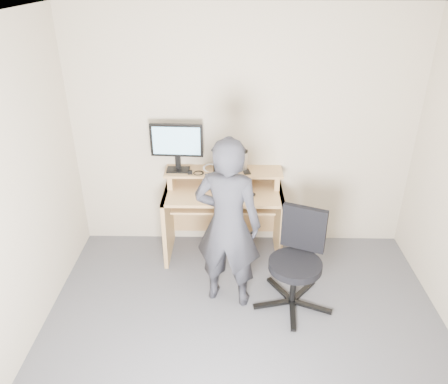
{
  "coord_description": "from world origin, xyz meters",
  "views": [
    {
      "loc": [
        -0.13,
        -2.45,
        2.78
      ],
      "look_at": [
        -0.19,
        1.05,
        0.95
      ],
      "focal_mm": 35.0,
      "sensor_mm": 36.0,
      "label": 1
    }
  ],
  "objects_px": {
    "office_chair": "(298,257)",
    "person": "(228,225)",
    "monitor": "(177,143)",
    "desk": "(223,205)"
  },
  "relations": [
    {
      "from": "office_chair",
      "to": "person",
      "type": "xyz_separation_m",
      "value": [
        -0.62,
        0.02,
        0.31
      ]
    },
    {
      "from": "desk",
      "to": "person",
      "type": "distance_m",
      "value": 0.84
    },
    {
      "from": "office_chair",
      "to": "person",
      "type": "relative_size",
      "value": 0.56
    },
    {
      "from": "monitor",
      "to": "person",
      "type": "height_order",
      "value": "person"
    },
    {
      "from": "monitor",
      "to": "person",
      "type": "xyz_separation_m",
      "value": [
        0.52,
        -0.86,
        -0.41
      ]
    },
    {
      "from": "monitor",
      "to": "person",
      "type": "bearing_deg",
      "value": -56.23
    },
    {
      "from": "desk",
      "to": "office_chair",
      "type": "bearing_deg",
      "value": -50.64
    },
    {
      "from": "monitor",
      "to": "office_chair",
      "type": "relative_size",
      "value": 0.59
    },
    {
      "from": "desk",
      "to": "person",
      "type": "height_order",
      "value": "person"
    },
    {
      "from": "desk",
      "to": "monitor",
      "type": "bearing_deg",
      "value": 172.45
    }
  ]
}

